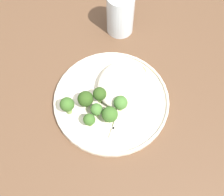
{
  "coord_description": "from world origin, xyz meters",
  "views": [
    {
      "loc": [
        -0.31,
        -0.15,
        1.36
      ],
      "look_at": [
        -0.03,
        -0.0,
        0.76
      ],
      "focal_mm": 44.06,
      "sensor_mm": 36.0,
      "label": 1
    }
  ],
  "objects_px": {
    "seared_scallop_on_noodles": "(139,72)",
    "broccoli_floret_right_tilted": "(67,105)",
    "seared_scallop_center_golden": "(119,85)",
    "seared_scallop_rear_pale": "(132,90)",
    "dinner_plate": "(112,100)",
    "water_glass": "(120,16)",
    "broccoli_floret_tall_stalk": "(97,110)",
    "seared_scallop_left_edge": "(123,93)",
    "broccoli_floret_center_pile": "(100,94)",
    "broccoli_floret_small_sprig": "(110,114)",
    "seared_scallop_tilted_round": "(127,67)",
    "broccoli_floret_front_edge": "(89,120)",
    "broccoli_floret_split_head": "(86,99)",
    "broccoli_floret_near_rim": "(121,103)",
    "seared_scallop_right_edge": "(112,76)",
    "seared_scallop_large_seared": "(134,82)"
  },
  "relations": [
    {
      "from": "seared_scallop_right_edge",
      "to": "broccoli_floret_tall_stalk",
      "type": "xyz_separation_m",
      "value": [
        -0.11,
        -0.02,
        0.01
      ]
    },
    {
      "from": "seared_scallop_right_edge",
      "to": "water_glass",
      "type": "bearing_deg",
      "value": 20.79
    },
    {
      "from": "seared_scallop_on_noodles",
      "to": "broccoli_floret_center_pile",
      "type": "distance_m",
      "value": 0.13
    },
    {
      "from": "seared_scallop_rear_pale",
      "to": "broccoli_floret_split_head",
      "type": "relative_size",
      "value": 0.54
    },
    {
      "from": "broccoli_floret_center_pile",
      "to": "seared_scallop_left_edge",
      "type": "bearing_deg",
      "value": -44.61
    },
    {
      "from": "broccoli_floret_front_edge",
      "to": "broccoli_floret_split_head",
      "type": "relative_size",
      "value": 0.85
    },
    {
      "from": "seared_scallop_left_edge",
      "to": "broccoli_floret_near_rim",
      "type": "bearing_deg",
      "value": -163.47
    },
    {
      "from": "broccoli_floret_front_edge",
      "to": "broccoli_floret_tall_stalk",
      "type": "bearing_deg",
      "value": -2.16
    },
    {
      "from": "seared_scallop_tilted_round",
      "to": "seared_scallop_on_noodles",
      "type": "distance_m",
      "value": 0.04
    },
    {
      "from": "seared_scallop_center_golden",
      "to": "broccoli_floret_center_pile",
      "type": "height_order",
      "value": "broccoli_floret_center_pile"
    },
    {
      "from": "broccoli_floret_right_tilted",
      "to": "broccoli_floret_tall_stalk",
      "type": "height_order",
      "value": "broccoli_floret_right_tilted"
    },
    {
      "from": "dinner_plate",
      "to": "broccoli_floret_right_tilted",
      "type": "xyz_separation_m",
      "value": [
        -0.08,
        0.08,
        0.04
      ]
    },
    {
      "from": "seared_scallop_center_golden",
      "to": "seared_scallop_tilted_round",
      "type": "bearing_deg",
      "value": 6.76
    },
    {
      "from": "broccoli_floret_tall_stalk",
      "to": "seared_scallop_left_edge",
      "type": "bearing_deg",
      "value": -22.03
    },
    {
      "from": "dinner_plate",
      "to": "seared_scallop_large_seared",
      "type": "relative_size",
      "value": 8.07
    },
    {
      "from": "dinner_plate",
      "to": "seared_scallop_large_seared",
      "type": "xyz_separation_m",
      "value": [
        0.07,
        -0.03,
        0.01
      ]
    },
    {
      "from": "broccoli_floret_small_sprig",
      "to": "broccoli_floret_split_head",
      "type": "height_order",
      "value": "broccoli_floret_split_head"
    },
    {
      "from": "seared_scallop_rear_pale",
      "to": "broccoli_floret_right_tilted",
      "type": "relative_size",
      "value": 0.47
    },
    {
      "from": "broccoli_floret_near_rim",
      "to": "broccoli_floret_center_pile",
      "type": "bearing_deg",
      "value": 95.33
    },
    {
      "from": "broccoli_floret_near_rim",
      "to": "water_glass",
      "type": "relative_size",
      "value": 0.41
    },
    {
      "from": "seared_scallop_center_golden",
      "to": "seared_scallop_on_noodles",
      "type": "height_order",
      "value": "same"
    },
    {
      "from": "seared_scallop_tilted_round",
      "to": "broccoli_floret_tall_stalk",
      "type": "relative_size",
      "value": 0.56
    },
    {
      "from": "dinner_plate",
      "to": "broccoli_floret_small_sprig",
      "type": "xyz_separation_m",
      "value": [
        -0.05,
        -0.02,
        0.03
      ]
    },
    {
      "from": "seared_scallop_right_edge",
      "to": "broccoli_floret_center_pile",
      "type": "distance_m",
      "value": 0.08
    },
    {
      "from": "broccoli_floret_front_edge",
      "to": "broccoli_floret_split_head",
      "type": "height_order",
      "value": "broccoli_floret_split_head"
    },
    {
      "from": "broccoli_floret_right_tilted",
      "to": "broccoli_floret_tall_stalk",
      "type": "distance_m",
      "value": 0.07
    },
    {
      "from": "dinner_plate",
      "to": "seared_scallop_large_seared",
      "type": "distance_m",
      "value": 0.07
    },
    {
      "from": "seared_scallop_left_edge",
      "to": "water_glass",
      "type": "relative_size",
      "value": 0.29
    },
    {
      "from": "seared_scallop_left_edge",
      "to": "broccoli_floret_front_edge",
      "type": "relative_size",
      "value": 0.82
    },
    {
      "from": "dinner_plate",
      "to": "water_glass",
      "type": "distance_m",
      "value": 0.25
    },
    {
      "from": "seared_scallop_tilted_round",
      "to": "seared_scallop_rear_pale",
      "type": "bearing_deg",
      "value": -141.31
    },
    {
      "from": "seared_scallop_center_golden",
      "to": "broccoli_floret_front_edge",
      "type": "relative_size",
      "value": 0.56
    },
    {
      "from": "seared_scallop_tilted_round",
      "to": "seared_scallop_on_noodles",
      "type": "xyz_separation_m",
      "value": [
        0.0,
        -0.04,
        0.0
      ]
    },
    {
      "from": "seared_scallop_on_noodles",
      "to": "seared_scallop_large_seared",
      "type": "xyz_separation_m",
      "value": [
        -0.03,
        -0.0,
        0.0
      ]
    },
    {
      "from": "seared_scallop_left_edge",
      "to": "broccoli_floret_right_tilted",
      "type": "relative_size",
      "value": 0.61
    },
    {
      "from": "seared_scallop_left_edge",
      "to": "broccoli_floret_center_pile",
      "type": "xyz_separation_m",
      "value": [
        -0.04,
        0.04,
        0.02
      ]
    },
    {
      "from": "seared_scallop_right_edge",
      "to": "broccoli_floret_tall_stalk",
      "type": "distance_m",
      "value": 0.11
    },
    {
      "from": "broccoli_floret_near_rim",
      "to": "broccoli_floret_front_edge",
      "type": "distance_m",
      "value": 0.08
    },
    {
      "from": "broccoli_floret_near_rim",
      "to": "seared_scallop_left_edge",
      "type": "bearing_deg",
      "value": 16.53
    },
    {
      "from": "seared_scallop_large_seared",
      "to": "broccoli_floret_right_tilted",
      "type": "height_order",
      "value": "broccoli_floret_right_tilted"
    },
    {
      "from": "seared_scallop_center_golden",
      "to": "seared_scallop_rear_pale",
      "type": "distance_m",
      "value": 0.04
    },
    {
      "from": "broccoli_floret_front_edge",
      "to": "water_glass",
      "type": "distance_m",
      "value": 0.32
    },
    {
      "from": "seared_scallop_on_noodles",
      "to": "broccoli_floret_right_tilted",
      "type": "relative_size",
      "value": 0.61
    },
    {
      "from": "broccoli_floret_center_pile",
      "to": "broccoli_floret_split_head",
      "type": "xyz_separation_m",
      "value": [
        -0.02,
        0.02,
        -0.01
      ]
    },
    {
      "from": "broccoli_floret_front_edge",
      "to": "seared_scallop_right_edge",
      "type": "bearing_deg",
      "value": 6.79
    },
    {
      "from": "seared_scallop_on_noodles",
      "to": "seared_scallop_tilted_round",
      "type": "bearing_deg",
      "value": 91.67
    },
    {
      "from": "seared_scallop_right_edge",
      "to": "water_glass",
      "type": "xyz_separation_m",
      "value": [
        0.17,
        0.06,
        0.03
      ]
    },
    {
      "from": "seared_scallop_tilted_round",
      "to": "broccoli_floret_right_tilted",
      "type": "height_order",
      "value": "broccoli_floret_right_tilted"
    },
    {
      "from": "broccoli_floret_small_sprig",
      "to": "water_glass",
      "type": "distance_m",
      "value": 0.3
    },
    {
      "from": "broccoli_floret_split_head",
      "to": "water_glass",
      "type": "height_order",
      "value": "water_glass"
    }
  ]
}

